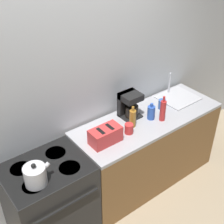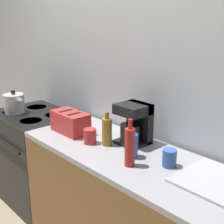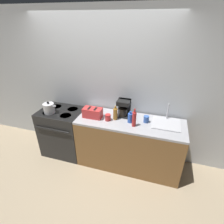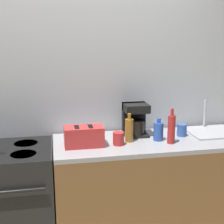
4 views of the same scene
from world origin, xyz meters
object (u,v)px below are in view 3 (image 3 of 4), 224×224
Objects in this scene: toaster at (93,113)px; cup_blue at (146,119)px; stove at (64,131)px; bottle_amber at (115,114)px; coffee_maker at (124,107)px; bottle_red at (134,119)px; cup_red at (108,117)px; bottle_blue at (130,118)px; kettle at (49,108)px.

toaster is 2.91× the size of cup_blue.
stove is 3.78× the size of bottle_amber.
bottle_red is (0.23, -0.28, -0.03)m from coffee_maker.
cup_blue is at bearing 6.84° from bottle_amber.
cup_red is at bearing -147.38° from bottle_amber.
cup_blue is at bearing 6.47° from toaster.
stove is at bearing 179.58° from bottle_blue.
cup_blue is at bearing -15.94° from coffee_maker.
bottle_amber is at bearing -119.57° from coffee_maker.
toaster is at bearing -174.02° from bottle_amber.
cup_blue is at bearing 45.31° from bottle_red.
toaster is at bearing 174.50° from cup_red.
bottle_amber is 2.24× the size of cup_blue.
bottle_amber reaches higher than stove.
bottle_red reaches higher than cup_blue.
cup_blue is at bearing 17.03° from bottle_blue.
stove is at bearing -170.94° from coffee_maker.
bottle_red is (1.50, 0.02, 0.03)m from kettle.
bottle_red is 2.73× the size of cup_blue.
cup_red is at bearing -3.80° from stove.
bottle_amber is (-0.10, -0.17, -0.05)m from coffee_maker.
bottle_blue is 0.13m from bottle_red.
bottle_amber is 0.82× the size of bottle_red.
bottle_blue reaches higher than cup_red.
stove is 3.09× the size of bottle_red.
bottle_red reaches higher than toaster.
stove is at bearing -177.53° from cup_blue.
coffee_maker is at bearing 129.16° from bottle_blue.
cup_blue is (1.53, 0.07, 0.50)m from stove.
toaster reaches higher than cup_blue.
toaster is 1.30× the size of bottle_amber.
cup_blue is 1.01× the size of cup_red.
bottle_blue is 0.25m from bottle_amber.
bottle_blue is 0.65× the size of bottle_red.
cup_blue is at bearing 2.47° from stove.
bottle_red is at bearing 0.65° from kettle.
coffee_maker reaches higher than cup_blue.
cup_blue is (0.88, 0.10, -0.03)m from toaster.
bottle_amber is (1.03, 0.01, 0.55)m from stove.
coffee_maker is 0.21m from bottle_amber.
cup_blue is (0.17, 0.17, -0.07)m from bottle_red.
bottle_blue reaches higher than stove.
kettle is 2.22× the size of cup_red.
bottle_blue is at bearing -3.49° from bottle_amber.
stove is 8.54× the size of cup_red.
kettle is at bearing -175.52° from bottle_blue.
kettle is 2.20× the size of cup_blue.
bottle_red is at bearing -5.55° from toaster.
bottle_red reaches higher than kettle.
bottle_blue is 0.36m from cup_red.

